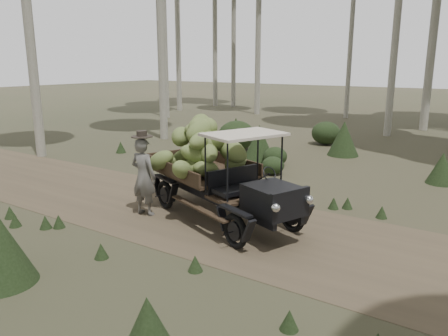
{
  "coord_description": "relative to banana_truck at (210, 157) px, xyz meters",
  "views": [
    {
      "loc": [
        4.17,
        -7.85,
        3.58
      ],
      "look_at": [
        -1.19,
        0.18,
        1.23
      ],
      "focal_mm": 35.0,
      "sensor_mm": 36.0,
      "label": 1
    }
  ],
  "objects": [
    {
      "name": "banana_truck",
      "position": [
        0.0,
        0.0,
        0.0
      ],
      "size": [
        4.85,
        3.11,
        2.39
      ],
      "rotation": [
        0.0,
        0.0,
        -0.37
      ],
      "color": "black",
      "rests_on": "ground"
    },
    {
      "name": "farmer",
      "position": [
        -1.3,
        -0.9,
        -0.44
      ],
      "size": [
        0.7,
        0.52,
        2.04
      ],
      "rotation": [
        0.0,
        0.0,
        3.19
      ],
      "color": "#5F5C57",
      "rests_on": "ground"
    },
    {
      "name": "undergrowth",
      "position": [
        0.95,
        -0.42,
        -0.82
      ],
      "size": [
        20.1,
        23.59,
        1.39
      ],
      "color": "#233319",
      "rests_on": "ground"
    },
    {
      "name": "ground",
      "position": [
        1.66,
        -0.31,
        -1.41
      ],
      "size": [
        120.0,
        120.0,
        0.0
      ],
      "primitive_type": "plane",
      "color": "#473D2B",
      "rests_on": "ground"
    },
    {
      "name": "dirt_track",
      "position": [
        1.66,
        -0.31,
        -1.4
      ],
      "size": [
        70.0,
        4.0,
        0.01
      ],
      "primitive_type": "cube",
      "color": "brown",
      "rests_on": "ground"
    }
  ]
}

